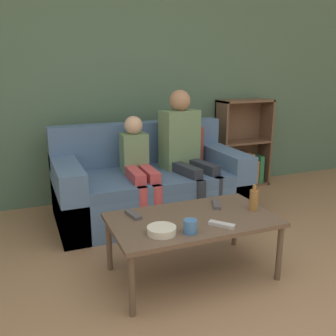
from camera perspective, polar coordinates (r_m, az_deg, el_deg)
wall_back at (r=4.06m, az=-7.78°, el=13.49°), size 12.00×0.06×2.60m
couch at (r=3.65m, az=-2.76°, el=-2.68°), size 1.78×0.93×0.87m
bookshelf at (r=4.64m, az=11.07°, el=2.12°), size 0.65×0.28×1.04m
coffee_table at (r=2.56m, az=3.77°, el=-8.35°), size 1.11×0.64×0.43m
person_adult at (r=3.59m, az=2.52°, el=3.63°), size 0.44×0.68×1.20m
person_child at (r=3.41m, az=-4.54°, el=0.64°), size 0.25×0.64×0.98m
cup_near at (r=2.31m, az=3.41°, el=-8.88°), size 0.08×0.08×0.09m
tv_remote_0 at (r=2.44m, az=8.18°, el=-8.52°), size 0.15×0.16×0.02m
tv_remote_1 at (r=2.57m, az=-5.33°, el=-7.09°), size 0.08×0.18×0.02m
tv_remote_2 at (r=2.77m, az=7.38°, el=-5.52°), size 0.11×0.17×0.02m
snack_bowl at (r=2.30m, az=-0.98°, el=-9.48°), size 0.18×0.18×0.05m
bottle at (r=2.72m, az=12.93°, el=-4.70°), size 0.06×0.06×0.18m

